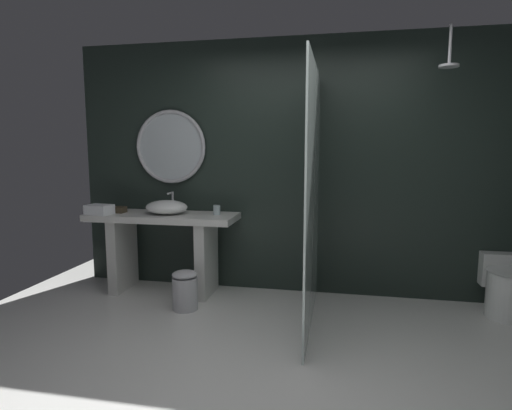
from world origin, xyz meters
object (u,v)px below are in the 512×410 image
at_px(tissue_box, 118,210).
at_px(waste_bin, 185,290).
at_px(rain_shower_head, 449,60).
at_px(tumbler_cup, 217,210).
at_px(folded_hand_towel, 99,210).
at_px(toilet, 509,289).
at_px(round_wall_mirror, 171,147).
at_px(vessel_sink, 167,207).

height_order(tissue_box, waste_bin, tissue_box).
bearing_deg(rain_shower_head, tumbler_cup, 173.45).
xyz_separation_m(waste_bin, folded_hand_towel, (-1.00, 0.26, 0.69)).
xyz_separation_m(tumbler_cup, folded_hand_towel, (-1.18, -0.22, 0.00)).
relative_size(toilet, folded_hand_towel, 2.30).
relative_size(tumbler_cup, folded_hand_towel, 0.40).
relative_size(tissue_box, folded_hand_towel, 0.63).
bearing_deg(round_wall_mirror, waste_bin, -60.15).
bearing_deg(waste_bin, rain_shower_head, 6.08).
bearing_deg(rain_shower_head, toilet, 16.20).
bearing_deg(waste_bin, tissue_box, 155.43).
xyz_separation_m(vessel_sink, waste_bin, (0.34, -0.41, -0.71)).
height_order(tumbler_cup, tissue_box, tumbler_cup).
height_order(tissue_box, toilet, tissue_box).
xyz_separation_m(tumbler_cup, round_wall_mirror, (-0.57, 0.21, 0.64)).
height_order(tumbler_cup, toilet, tumbler_cup).
height_order(vessel_sink, tissue_box, vessel_sink).
bearing_deg(toilet, tissue_box, -179.62).
distance_m(round_wall_mirror, toilet, 3.54).
height_order(tissue_box, round_wall_mirror, round_wall_mirror).
bearing_deg(tissue_box, waste_bin, -24.57).
xyz_separation_m(round_wall_mirror, rain_shower_head, (2.64, -0.45, 0.70)).
bearing_deg(toilet, round_wall_mirror, 175.55).
bearing_deg(round_wall_mirror, tumbler_cup, -20.13).
bearing_deg(folded_hand_towel, toilet, 2.54).
bearing_deg(toilet, vessel_sink, -179.64).
bearing_deg(tumbler_cup, folded_hand_towel, -169.34).
relative_size(round_wall_mirror, toilet, 1.38).
bearing_deg(waste_bin, tumbler_cup, 69.92).
distance_m(vessel_sink, rain_shower_head, 2.90).
bearing_deg(tissue_box, tumbler_cup, 3.94).
xyz_separation_m(rain_shower_head, toilet, (0.65, 0.19, -1.97)).
height_order(tumbler_cup, waste_bin, tumbler_cup).
distance_m(vessel_sink, tumbler_cup, 0.52).
bearing_deg(tissue_box, vessel_sink, 0.50).
relative_size(tissue_box, round_wall_mirror, 0.20).
bearing_deg(toilet, waste_bin, -171.58).
bearing_deg(tissue_box, toilet, 0.38).
bearing_deg(rain_shower_head, vessel_sink, 176.24).
height_order(vessel_sink, toilet, vessel_sink).
bearing_deg(rain_shower_head, folded_hand_towel, 179.71).
bearing_deg(vessel_sink, tumbler_cup, 7.58).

